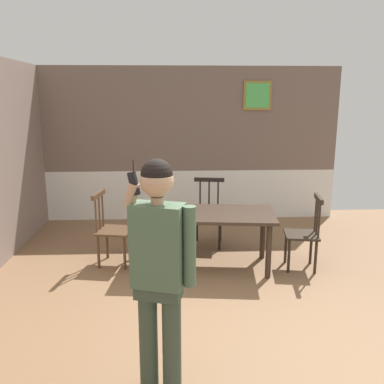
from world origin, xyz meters
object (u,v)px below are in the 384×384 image
dining_table (207,219)px  chair_near_window (208,214)px  chair_at_table_head (112,229)px  person_figure (159,263)px  chair_by_doorway (304,233)px

dining_table → chair_near_window: bearing=83.8°
chair_near_window → chair_at_table_head: 1.49m
chair_near_window → chair_at_table_head: chair_near_window is taller
chair_at_table_head → person_figure: bearing=25.7°
person_figure → dining_table: bearing=-86.0°
person_figure → chair_near_window: bearing=-84.2°
chair_by_doorway → person_figure: bearing=149.6°
dining_table → person_figure: bearing=-103.0°
chair_by_doorway → chair_at_table_head: chair_at_table_head is taller
chair_at_table_head → person_figure: (0.70, -2.45, 0.54)m
person_figure → chair_at_table_head: bearing=-57.0°
dining_table → person_figure: person_figure is taller
chair_by_doorway → chair_at_table_head: 2.49m
dining_table → chair_near_window: chair_near_window is taller
dining_table → chair_near_window: size_ratio=1.81×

